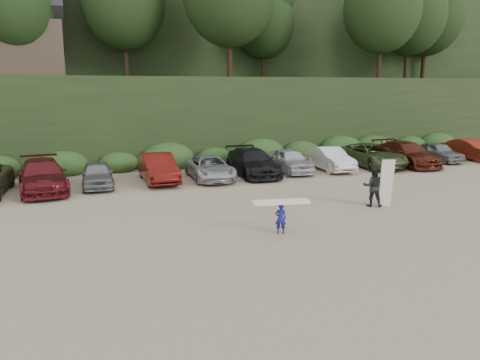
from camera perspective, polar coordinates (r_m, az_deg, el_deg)
name	(u,v)px	position (r m, az deg, el deg)	size (l,w,h in m)	color
ground	(301,223)	(18.83, 7.40, -5.26)	(120.00, 120.00, 0.00)	tan
hillside_backdrop	(138,29)	(52.75, -12.37, 17.50)	(90.00, 41.50, 28.00)	black
parked_cars	(222,165)	(27.68, -2.20, 1.82)	(39.63, 6.19, 1.63)	silver
child_surfer	(281,211)	(17.26, 4.99, -3.82)	(2.15, 0.97, 1.25)	navy
adult_surfer	(374,186)	(21.93, 16.04, -0.71)	(1.37, 1.05, 2.17)	black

